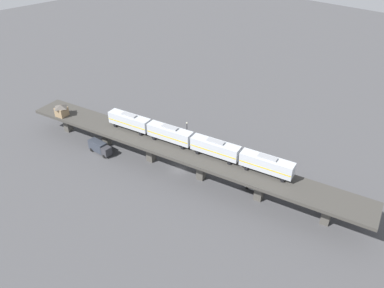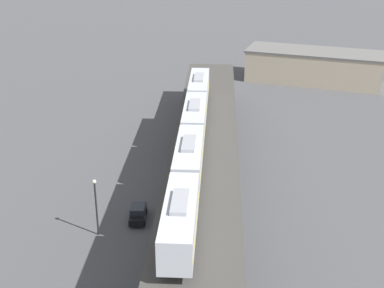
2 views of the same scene
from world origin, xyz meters
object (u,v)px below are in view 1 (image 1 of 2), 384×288
Objects in this scene: subway_train at (192,140)px; delivery_truck at (100,147)px; street_car_silver at (255,186)px; signal_hut at (61,110)px; street_car_green at (144,124)px; street_car_black at (190,151)px; street_lamp at (187,131)px.

subway_train is 27.15m from delivery_truck.
street_car_silver is at bearing 107.80° from subway_train.
subway_train is 12.69× the size of signal_hut.
street_car_silver is at bearing 88.75° from street_car_green.
street_lamp is at bearing -126.00° from street_car_black.
subway_train is 10.70× the size of street_car_silver.
subway_train is 13.69m from street_lamp.
street_car_green is (-0.90, -41.19, 0.00)m from street_car_silver.
subway_train is 18.32m from street_car_silver.
street_lamp is (-2.28, 15.87, 3.17)m from street_car_green.
street_car_black and street_car_green have the same top height.
street_lamp is (-3.18, -25.31, 3.17)m from street_car_silver.
street_car_silver and street_car_green have the same top height.
street_car_silver is 25.71m from street_lamp.
subway_train is at bearing -72.20° from street_car_silver.
subway_train is at bearing 108.65° from signal_hut.
street_car_silver is at bearing 112.40° from delivery_truck.
subway_train reaches higher than street_lamp.
street_car_silver is 0.97× the size of street_car_black.
street_car_black is 0.64× the size of delivery_truck.
street_car_black is at bearing 131.77° from delivery_truck.
delivery_truck reaches higher than street_car_green.
subway_train is 40.22m from signal_hut.
street_car_green is at bearing -92.36° from street_car_black.
subway_train is at bearing 49.96° from street_lamp.
signal_hut is 37.99m from street_car_black.
street_car_green is 16.35m from street_lamp.
delivery_truck is 23.91m from street_lamp.
signal_hut reaches higher than delivery_truck.
street_car_black is 24.37m from delivery_truck.
street_lamp is at bearing 126.57° from signal_hut.
delivery_truck reaches higher than street_car_black.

